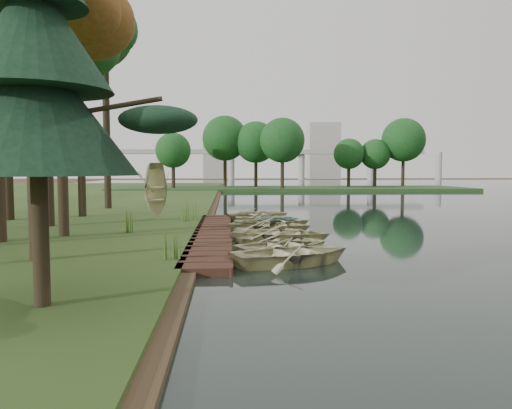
{
  "coord_description": "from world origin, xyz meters",
  "views": [
    {
      "loc": [
        -0.93,
        -21.37,
        2.97
      ],
      "look_at": [
        0.3,
        0.52,
        1.43
      ],
      "focal_mm": 35.0,
      "sensor_mm": 36.0,
      "label": 1
    }
  ],
  "objects": [
    {
      "name": "rowboat_8",
      "position": [
        1.03,
        5.78,
        0.38
      ],
      "size": [
        3.19,
        2.28,
        0.66
      ],
      "primitive_type": "imported",
      "rotation": [
        0.0,
        0.0,
        1.57
      ],
      "color": "#C1BE8C",
      "rests_on": "water"
    },
    {
      "name": "rowboat_9",
      "position": [
        0.78,
        7.51,
        0.42
      ],
      "size": [
        4.19,
        3.6,
        0.73
      ],
      "primitive_type": "imported",
      "rotation": [
        0.0,
        0.0,
        1.93
      ],
      "color": "#C1BE8C",
      "rests_on": "water"
    },
    {
      "name": "tree_2",
      "position": [
        -7.55,
        -0.99,
        8.92
      ],
      "size": [
        4.02,
        4.02,
        10.44
      ],
      "color": "black",
      "rests_on": "bank"
    },
    {
      "name": "peninsula",
      "position": [
        8.0,
        50.0,
        0.23
      ],
      "size": [
        50.0,
        14.0,
        0.45
      ],
      "primitive_type": "cube",
      "color": "#24421D",
      "rests_on": "ground"
    },
    {
      "name": "rowboat_1",
      "position": [
        1.0,
        -4.39,
        0.41
      ],
      "size": [
        4.22,
        3.7,
        0.73
      ],
      "primitive_type": "imported",
      "rotation": [
        0.0,
        0.0,
        1.99
      ],
      "color": "#C1BE8C",
      "rests_on": "water"
    },
    {
      "name": "rowboat_4",
      "position": [
        0.81,
        0.3,
        0.36
      ],
      "size": [
        3.37,
        2.67,
        0.63
      ],
      "primitive_type": "imported",
      "rotation": [
        0.0,
        0.0,
        1.4
      ],
      "color": "#C1BE8C",
      "rests_on": "water"
    },
    {
      "name": "building_a",
      "position": [
        30.0,
        140.0,
        9.0
      ],
      "size": [
        10.0,
        8.0,
        18.0
      ],
      "primitive_type": "cube",
      "color": "#A5A5A0",
      "rests_on": "ground"
    },
    {
      "name": "rowboat_7",
      "position": [
        1.3,
        4.24,
        0.39
      ],
      "size": [
        3.97,
        3.47,
        0.69
      ],
      "primitive_type": "imported",
      "rotation": [
        0.0,
        0.0,
        1.97
      ],
      "color": "#2B6C78",
      "rests_on": "water"
    },
    {
      "name": "tree_3",
      "position": [
        -9.39,
        2.7,
        9.86
      ],
      "size": [
        4.56,
        4.56,
        11.61
      ],
      "color": "black",
      "rests_on": "bank"
    },
    {
      "name": "reeds_0",
      "position": [
        -2.6,
        -6.4,
        0.79
      ],
      "size": [
        0.6,
        0.6,
        0.97
      ],
      "primitive_type": "cone",
      "color": "#3F661E",
      "rests_on": "bank"
    },
    {
      "name": "rowboat_10",
      "position": [
        1.27,
        9.12,
        0.36
      ],
      "size": [
        3.44,
        2.84,
        0.62
      ],
      "primitive_type": "imported",
      "rotation": [
        0.0,
        0.0,
        1.3
      ],
      "color": "#C1BE8C",
      "rests_on": "water"
    },
    {
      "name": "reeds_3",
      "position": [
        -3.25,
        4.71,
        0.75
      ],
      "size": [
        0.6,
        0.6,
        0.9
      ],
      "primitive_type": "cone",
      "color": "#3F661E",
      "rests_on": "bank"
    },
    {
      "name": "reeds_2",
      "position": [
        -2.82,
        5.07,
        0.83
      ],
      "size": [
        0.6,
        0.6,
        1.07
      ],
      "primitive_type": "cone",
      "color": "#3F661E",
      "rests_on": "bank"
    },
    {
      "name": "pine_tree",
      "position": [
        -4.58,
        -11.52,
        4.9
      ],
      "size": [
        3.8,
        3.8,
        7.66
      ],
      "color": "black",
      "rests_on": "bank"
    },
    {
      "name": "rowboat_0",
      "position": [
        1.09,
        -6.21,
        0.46
      ],
      "size": [
        4.65,
        3.98,
        0.81
      ],
      "primitive_type": "imported",
      "rotation": [
        0.0,
        0.0,
        1.92
      ],
      "color": "#C1BE8C",
      "rests_on": "water"
    },
    {
      "name": "tree_6",
      "position": [
        -9.25,
        13.66,
        11.73
      ],
      "size": [
        5.05,
        5.05,
        13.71
      ],
      "color": "black",
      "rests_on": "bank"
    },
    {
      "name": "tree_4",
      "position": [
        -9.27,
        7.58,
        10.0
      ],
      "size": [
        4.05,
        4.05,
        11.58
      ],
      "color": "black",
      "rests_on": "bank"
    },
    {
      "name": "stored_rowboat",
      "position": [
        -4.82,
        5.67,
        0.61
      ],
      "size": [
        3.69,
        3.68,
        0.63
      ],
      "primitive_type": "imported",
      "rotation": [
        3.14,
        0.0,
        0.79
      ],
      "color": "#C1BE8C",
      "rests_on": "bank"
    },
    {
      "name": "building_b",
      "position": [
        -5.0,
        145.0,
        6.0
      ],
      "size": [
        8.0,
        8.0,
        12.0
      ],
      "primitive_type": "cube",
      "color": "#A5A5A0",
      "rests_on": "ground"
    },
    {
      "name": "boardwalk",
      "position": [
        -1.6,
        0.0,
        0.15
      ],
      "size": [
        1.6,
        16.0,
        0.3
      ],
      "primitive_type": "cube",
      "color": "#371F15",
      "rests_on": "ground"
    },
    {
      "name": "bridge",
      "position": [
        12.31,
        120.0,
        7.08
      ],
      "size": [
        95.9,
        4.0,
        8.6
      ],
      "color": "#A5A5A0",
      "rests_on": "ground"
    },
    {
      "name": "reeds_1",
      "position": [
        -4.97,
        -0.01,
        0.78
      ],
      "size": [
        0.6,
        0.6,
        0.96
      ],
      "primitive_type": "cone",
      "color": "#3F661E",
      "rests_on": "bank"
    },
    {
      "name": "ground",
      "position": [
        0.0,
        0.0,
        0.0
      ],
      "size": [
        300.0,
        300.0,
        0.0
      ],
      "primitive_type": "plane",
      "color": "#3D2F1D"
    },
    {
      "name": "rowboat_5",
      "position": [
        1.0,
        1.51,
        0.44
      ],
      "size": [
        4.45,
        3.75,
        0.79
      ],
      "primitive_type": "imported",
      "rotation": [
        0.0,
        0.0,
        1.26
      ],
      "color": "#C1BE8C",
      "rests_on": "water"
    },
    {
      "name": "rowboat_3",
      "position": [
        1.17,
        -1.61,
        0.46
      ],
      "size": [
        4.56,
        3.8,
        0.81
      ],
      "primitive_type": "imported",
      "rotation": [
        0.0,
        0.0,
        1.28
      ],
      "color": "#C1BE8C",
      "rests_on": "water"
    },
    {
      "name": "rowboat_2",
      "position": [
        1.05,
        -2.91,
        0.39
      ],
      "size": [
        3.91,
        3.4,
        0.68
      ],
      "primitive_type": "imported",
      "rotation": [
        0.0,
        0.0,
        1.18
      ],
      "color": "#C1BE8C",
      "rests_on": "water"
    },
    {
      "name": "rowboat_6",
      "position": [
        1.26,
        3.08,
        0.44
      ],
      "size": [
        4.07,
        3.12,
        0.78
      ],
      "primitive_type": "imported",
      "rotation": [
        0.0,
        0.0,
        1.68
      ],
      "color": "#C1BE8C",
      "rests_on": "water"
    },
    {
      "name": "far_trees",
      "position": [
        4.67,
        50.0,
        6.43
      ],
      "size": [
        45.6,
        5.6,
        8.8
      ],
      "color": "black",
      "rests_on": "peninsula"
    }
  ]
}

